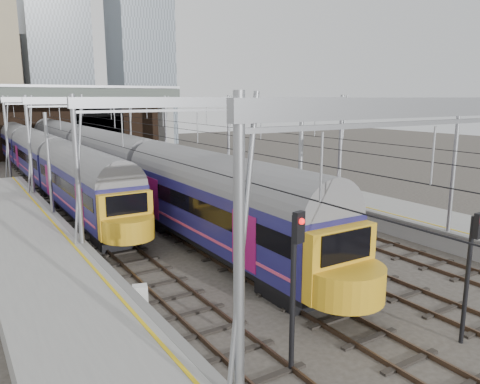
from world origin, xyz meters
TOP-DOWN VIEW (x-y plane):
  - ground at (0.00, 0.00)m, footprint 160.00×160.00m
  - platform_left at (-10.18, 2.50)m, footprint 4.32×55.00m
  - tracks at (0.00, 15.00)m, footprint 14.40×80.00m
  - overhead_line at (0.00, 21.49)m, footprint 16.80×80.00m
  - retaining_wall at (1.40, 51.93)m, footprint 28.00×2.75m
  - overbridge at (0.00, 46.00)m, footprint 28.00×3.00m
  - city_skyline at (2.73, 70.48)m, footprint 37.50×27.50m
  - train_main at (-2.00, 32.35)m, footprint 3.06×70.58m
  - train_second at (-6.00, 32.14)m, footprint 2.80×48.58m
  - signal_near_left at (-5.28, -4.26)m, footprint 0.37×0.47m
  - signal_near_centre at (0.41, -5.96)m, footprint 0.32×0.45m
  - relay_cabinet at (-7.68, 1.71)m, footprint 0.64×0.58m
  - equip_cover_a at (2.18, 2.14)m, footprint 1.06×0.85m
  - equip_cover_b at (0.09, 5.85)m, footprint 0.93×0.66m
  - equip_cover_c at (3.09, 9.49)m, footprint 0.87×0.71m

SIDE VIEW (x-z plane):
  - ground at x=0.00m, z-range 0.00..0.00m
  - tracks at x=0.00m, z-range -0.09..0.13m
  - equip_cover_c at x=3.09m, z-range 0.00..0.09m
  - equip_cover_b at x=0.09m, z-range 0.00..0.11m
  - equip_cover_a at x=2.18m, z-range 0.00..0.11m
  - relay_cabinet at x=-7.68m, z-range 0.00..1.08m
  - platform_left at x=-10.18m, z-range -0.01..1.11m
  - train_second at x=-6.00m, z-range 0.08..4.90m
  - train_main at x=-2.00m, z-range 0.06..5.23m
  - signal_near_centre at x=0.41m, z-range 0.61..5.00m
  - signal_near_left at x=-5.28m, z-range 0.63..5.47m
  - retaining_wall at x=1.40m, z-range -0.17..8.83m
  - overhead_line at x=0.00m, z-range 2.57..10.57m
  - overbridge at x=0.00m, z-range 2.64..11.89m
  - city_skyline at x=2.73m, z-range -12.91..47.09m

